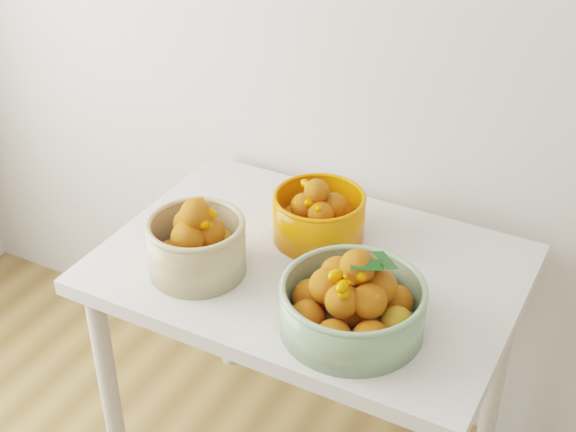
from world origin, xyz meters
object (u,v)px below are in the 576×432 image
(table, at_px, (309,294))
(bowl_cream, at_px, (197,244))
(bowl_orange, at_px, (319,215))
(bowl_green, at_px, (353,303))

(table, height_order, bowl_cream, bowl_cream)
(bowl_cream, xyz_separation_m, bowl_orange, (0.19, 0.26, -0.01))
(bowl_green, distance_m, bowl_orange, 0.36)
(bowl_green, height_order, bowl_orange, bowl_green)
(bowl_cream, distance_m, bowl_orange, 0.32)
(table, height_order, bowl_green, bowl_green)
(table, relative_size, bowl_orange, 3.56)
(bowl_green, bearing_deg, bowl_cream, 177.19)
(bowl_green, xyz_separation_m, bowl_orange, (-0.22, 0.28, -0.00))
(table, distance_m, bowl_cream, 0.32)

